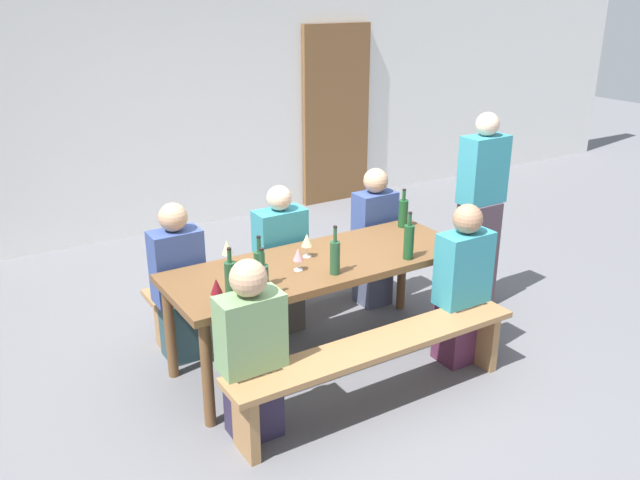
{
  "coord_description": "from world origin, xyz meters",
  "views": [
    {
      "loc": [
        -2.18,
        -3.54,
        2.49
      ],
      "look_at": [
        0.0,
        0.0,
        0.9
      ],
      "focal_mm": 37.33,
      "sensor_mm": 36.0,
      "label": 1
    }
  ],
  "objects_px": {
    "wine_bottle_0": "(403,213)",
    "wine_glass_2": "(298,255)",
    "tasting_table": "(320,271)",
    "wine_glass_1": "(227,248)",
    "bench_far": "(274,279)",
    "wine_glass_3": "(307,241)",
    "seated_guest_far_1": "(281,264)",
    "wine_bottle_4": "(230,277)",
    "wine_glass_4": "(216,287)",
    "seated_guest_near_0": "(252,354)",
    "wine_bottle_5": "(335,257)",
    "seated_guest_far_0": "(179,286)",
    "standing_host": "(479,217)",
    "wooden_door": "(336,115)",
    "wine_bottle_2": "(409,241)",
    "bench_near": "(378,355)",
    "wine_bottle_3": "(260,268)",
    "seated_guest_near_1": "(462,289)",
    "wine_bottle_1": "(262,280)",
    "seated_guest_far_2": "(374,240)",
    "wine_glass_0": "(255,263)"
  },
  "relations": [
    {
      "from": "wooden_door",
      "to": "bench_far",
      "type": "relative_size",
      "value": 1.04
    },
    {
      "from": "bench_near",
      "to": "wine_glass_2",
      "type": "bearing_deg",
      "value": 108.58
    },
    {
      "from": "wine_bottle_0",
      "to": "wine_glass_2",
      "type": "relative_size",
      "value": 1.95
    },
    {
      "from": "bench_near",
      "to": "wine_bottle_3",
      "type": "height_order",
      "value": "wine_bottle_3"
    },
    {
      "from": "tasting_table",
      "to": "wine_glass_2",
      "type": "xyz_separation_m",
      "value": [
        -0.21,
        -0.06,
        0.19
      ]
    },
    {
      "from": "wine_bottle_3",
      "to": "wine_bottle_4",
      "type": "height_order",
      "value": "wine_bottle_3"
    },
    {
      "from": "wine_glass_1",
      "to": "seated_guest_near_0",
      "type": "height_order",
      "value": "seated_guest_near_0"
    },
    {
      "from": "bench_far",
      "to": "seated_guest_far_0",
      "type": "relative_size",
      "value": 1.75
    },
    {
      "from": "wine_glass_1",
      "to": "seated_guest_near_1",
      "type": "xyz_separation_m",
      "value": [
        1.38,
        -0.79,
        -0.32
      ]
    },
    {
      "from": "bench_near",
      "to": "standing_host",
      "type": "relative_size",
      "value": 1.25
    },
    {
      "from": "bench_far",
      "to": "wine_bottle_3",
      "type": "xyz_separation_m",
      "value": [
        -0.54,
        -0.85,
        0.52
      ]
    },
    {
      "from": "wooden_door",
      "to": "wine_bottle_0",
      "type": "relative_size",
      "value": 6.92
    },
    {
      "from": "wine_bottle_4",
      "to": "wine_glass_0",
      "type": "bearing_deg",
      "value": 25.94
    },
    {
      "from": "wooden_door",
      "to": "tasting_table",
      "type": "distance_m",
      "value": 3.8
    },
    {
      "from": "wine_glass_3",
      "to": "seated_guest_far_0",
      "type": "xyz_separation_m",
      "value": [
        -0.78,
        0.43,
        -0.32
      ]
    },
    {
      "from": "seated_guest_far_2",
      "to": "wine_bottle_0",
      "type": "bearing_deg",
      "value": 11.61
    },
    {
      "from": "wine_glass_3",
      "to": "seated_guest_far_1",
      "type": "xyz_separation_m",
      "value": [
        0.02,
        0.43,
        -0.33
      ]
    },
    {
      "from": "wine_bottle_5",
      "to": "seated_guest_far_1",
      "type": "bearing_deg",
      "value": 89.06
    },
    {
      "from": "bench_far",
      "to": "wine_glass_3",
      "type": "distance_m",
      "value": 0.77
    },
    {
      "from": "tasting_table",
      "to": "wine_bottle_0",
      "type": "xyz_separation_m",
      "value": [
        0.9,
        0.24,
        0.19
      ]
    },
    {
      "from": "wine_bottle_4",
      "to": "wine_glass_4",
      "type": "height_order",
      "value": "wine_bottle_4"
    },
    {
      "from": "seated_guest_near_1",
      "to": "wine_bottle_4",
      "type": "bearing_deg",
      "value": 76.99
    },
    {
      "from": "bench_far",
      "to": "wine_bottle_4",
      "type": "bearing_deg",
      "value": -130.84
    },
    {
      "from": "tasting_table",
      "to": "bench_near",
      "type": "distance_m",
      "value": 0.75
    },
    {
      "from": "seated_guest_far_0",
      "to": "standing_host",
      "type": "relative_size",
      "value": 0.72
    },
    {
      "from": "wooden_door",
      "to": "wine_glass_3",
      "type": "distance_m",
      "value": 3.72
    },
    {
      "from": "wine_glass_4",
      "to": "seated_guest_far_2",
      "type": "xyz_separation_m",
      "value": [
        1.72,
        0.82,
        -0.33
      ]
    },
    {
      "from": "wine_glass_4",
      "to": "seated_guest_near_0",
      "type": "distance_m",
      "value": 0.43
    },
    {
      "from": "wine_bottle_0",
      "to": "seated_guest_far_0",
      "type": "bearing_deg",
      "value": 170.59
    },
    {
      "from": "wooden_door",
      "to": "bench_far",
      "type": "bearing_deg",
      "value": -131.49
    },
    {
      "from": "wine_bottle_1",
      "to": "seated_guest_far_2",
      "type": "distance_m",
      "value": 1.69
    },
    {
      "from": "bench_far",
      "to": "wine_glass_3",
      "type": "bearing_deg",
      "value": -94.03
    },
    {
      "from": "seated_guest_far_2",
      "to": "standing_host",
      "type": "relative_size",
      "value": 0.72
    },
    {
      "from": "wine_bottle_1",
      "to": "wine_bottle_5",
      "type": "height_order",
      "value": "wine_bottle_5"
    },
    {
      "from": "wine_glass_0",
      "to": "seated_guest_far_2",
      "type": "height_order",
      "value": "seated_guest_far_2"
    },
    {
      "from": "wooden_door",
      "to": "seated_guest_far_1",
      "type": "xyz_separation_m",
      "value": [
        -2.17,
        -2.58,
        -0.51
      ]
    },
    {
      "from": "wine_glass_4",
      "to": "standing_host",
      "type": "bearing_deg",
      "value": 8.09
    },
    {
      "from": "wooden_door",
      "to": "seated_guest_far_1",
      "type": "height_order",
      "value": "wooden_door"
    },
    {
      "from": "wooden_door",
      "to": "wine_bottle_3",
      "type": "xyz_separation_m",
      "value": [
        -2.68,
        -3.27,
        -0.17
      ]
    },
    {
      "from": "bench_near",
      "to": "wine_bottle_0",
      "type": "distance_m",
      "value": 1.39
    },
    {
      "from": "wine_bottle_3",
      "to": "wine_glass_1",
      "type": "distance_m",
      "value": 0.43
    },
    {
      "from": "wine_bottle_0",
      "to": "wine_bottle_1",
      "type": "height_order",
      "value": "wine_bottle_1"
    },
    {
      "from": "wine_glass_4",
      "to": "wine_bottle_1",
      "type": "bearing_deg",
      "value": -2.44
    },
    {
      "from": "wine_glass_1",
      "to": "wine_glass_4",
      "type": "xyz_separation_m",
      "value": [
        -0.31,
        -0.55,
        0.01
      ]
    },
    {
      "from": "bench_far",
      "to": "wine_bottle_0",
      "type": "bearing_deg",
      "value": -25.79
    },
    {
      "from": "wooden_door",
      "to": "wine_bottle_5",
      "type": "height_order",
      "value": "wooden_door"
    },
    {
      "from": "wine_bottle_1",
      "to": "wine_glass_1",
      "type": "bearing_deg",
      "value": 87.23
    },
    {
      "from": "tasting_table",
      "to": "wine_bottle_2",
      "type": "distance_m",
      "value": 0.64
    },
    {
      "from": "tasting_table",
      "to": "wine_glass_1",
      "type": "distance_m",
      "value": 0.65
    },
    {
      "from": "wine_glass_3",
      "to": "wine_glass_4",
      "type": "bearing_deg",
      "value": -154.55
    }
  ]
}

